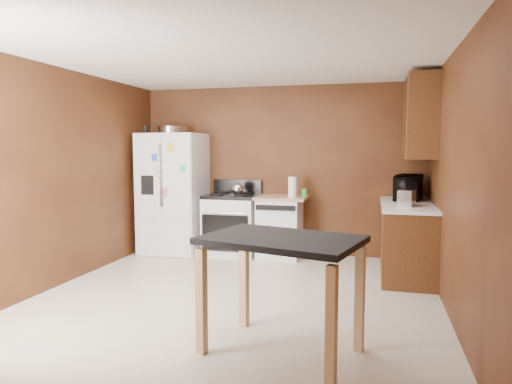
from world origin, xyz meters
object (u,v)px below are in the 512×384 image
at_px(kettle, 238,189).
at_px(refrigerator, 173,193).
at_px(roasting_pan, 172,130).
at_px(green_canister, 304,193).
at_px(gas_range, 232,224).
at_px(paper_towel, 292,187).
at_px(island, 281,256).
at_px(dishwasher, 280,226).
at_px(pen_cup, 145,130).
at_px(toaster, 407,198).
at_px(microwave, 408,189).

xyz_separation_m(kettle, refrigerator, (-1.02, 0.01, -0.09)).
height_order(roasting_pan, green_canister, roasting_pan).
xyz_separation_m(refrigerator, gas_range, (0.91, 0.06, -0.44)).
relative_size(green_canister, gas_range, 0.10).
bearing_deg(paper_towel, roasting_pan, 178.08).
bearing_deg(island, dishwasher, 101.87).
relative_size(pen_cup, green_canister, 1.06).
relative_size(toaster, gas_range, 0.24).
distance_m(microwave, gas_range, 2.54).
height_order(pen_cup, dishwasher, pen_cup).
distance_m(green_canister, refrigerator, 1.97).
relative_size(pen_cup, gas_range, 0.11).
height_order(microwave, dishwasher, microwave).
xyz_separation_m(roasting_pan, paper_towel, (1.85, -0.06, -0.82)).
bearing_deg(refrigerator, kettle, -0.61).
distance_m(roasting_pan, dishwasher, 2.16).
xyz_separation_m(paper_towel, refrigerator, (-1.83, 0.02, -0.13)).
bearing_deg(pen_cup, gas_range, 7.28).
height_order(paper_towel, dishwasher, paper_towel).
bearing_deg(toaster, dishwasher, 170.89).
bearing_deg(pen_cup, green_canister, 6.07).
relative_size(toaster, microwave, 0.48).
bearing_deg(island, green_canister, 95.63).
height_order(kettle, gas_range, gas_range).
height_order(green_canister, toaster, toaster).
xyz_separation_m(kettle, island, (1.25, -2.97, -0.23)).
bearing_deg(dishwasher, pen_cup, -174.62).
distance_m(toaster, island, 2.51).
height_order(paper_towel, green_canister, paper_towel).
relative_size(green_canister, microwave, 0.20).
height_order(pen_cup, kettle, pen_cup).
height_order(microwave, gas_range, microwave).
bearing_deg(kettle, gas_range, 147.13).
xyz_separation_m(gas_range, island, (1.36, -3.04, 0.30)).
distance_m(green_canister, microwave, 1.43).
relative_size(pen_cup, microwave, 0.21).
xyz_separation_m(gas_range, dishwasher, (0.72, 0.02, -0.01)).
distance_m(kettle, gas_range, 0.54).
xyz_separation_m(paper_towel, toaster, (1.49, -0.70, -0.04)).
relative_size(paper_towel, dishwasher, 0.32).
relative_size(paper_towel, toaster, 1.09).
bearing_deg(refrigerator, microwave, -0.80).
xyz_separation_m(pen_cup, toaster, (3.71, -0.61, -0.86)).
xyz_separation_m(refrigerator, dishwasher, (1.63, 0.09, -0.45)).
height_order(roasting_pan, pen_cup, pen_cup).
xyz_separation_m(toaster, refrigerator, (-3.32, 0.72, -0.10)).
distance_m(paper_towel, microwave, 1.55).
bearing_deg(pen_cup, refrigerator, 15.15).
bearing_deg(gas_range, dishwasher, 1.94).
relative_size(roasting_pan, refrigerator, 0.24).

